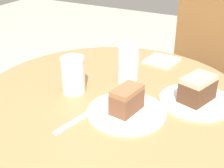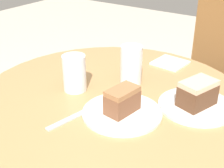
{
  "view_description": "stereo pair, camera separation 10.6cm",
  "coord_description": "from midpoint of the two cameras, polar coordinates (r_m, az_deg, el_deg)",
  "views": [
    {
      "loc": [
        0.44,
        -0.83,
        1.29
      ],
      "look_at": [
        0.0,
        0.0,
        0.81
      ],
      "focal_mm": 50.0,
      "sensor_mm": 36.0,
      "label": 1
    },
    {
      "loc": [
        0.53,
        -0.78,
        1.29
      ],
      "look_at": [
        0.0,
        0.0,
        0.81
      ],
      "focal_mm": 50.0,
      "sensor_mm": 36.0,
      "label": 2
    }
  ],
  "objects": [
    {
      "name": "plate_near",
      "position": [
        0.97,
        5.0,
        -5.34
      ],
      "size": [
        0.25,
        0.25,
        0.01
      ],
      "color": "silver",
      "rests_on": "table"
    },
    {
      "name": "cake_slice_far",
      "position": [
        1.03,
        18.26,
        -1.67
      ],
      "size": [
        0.11,
        0.13,
        0.08
      ],
      "rotation": [
        0.0,
        0.0,
        5.97
      ],
      "color": "brown",
      "rests_on": "plate_far"
    },
    {
      "name": "glass_water",
      "position": [
        1.08,
        -4.1,
        1.59
      ],
      "size": [
        0.08,
        0.08,
        0.13
      ],
      "color": "silver",
      "rests_on": "table"
    },
    {
      "name": "cake_slice_near",
      "position": [
        0.94,
        5.11,
        -3.09
      ],
      "size": [
        0.08,
        0.11,
        0.08
      ],
      "rotation": [
        0.0,
        0.0,
        6.14
      ],
      "color": "brown",
      "rests_on": "plate_near"
    },
    {
      "name": "table",
      "position": [
        1.19,
        2.58,
        -10.88
      ],
      "size": [
        0.94,
        0.94,
        0.77
      ],
      "color": "tan",
      "rests_on": "ground_plane"
    },
    {
      "name": "chair",
      "position": [
        1.9,
        19.81,
        0.24
      ],
      "size": [
        0.46,
        0.47,
        0.94
      ],
      "rotation": [
        0.0,
        0.0,
        -0.04
      ],
      "color": "brown",
      "rests_on": "ground_plane"
    },
    {
      "name": "plate_far",
      "position": [
        1.05,
        17.9,
        -3.89
      ],
      "size": [
        0.24,
        0.24,
        0.01
      ],
      "color": "silver",
      "rests_on": "table"
    },
    {
      "name": "fork",
      "position": [
        0.95,
        -4.03,
        -6.19
      ],
      "size": [
        0.05,
        0.19,
        0.0
      ],
      "rotation": [
        0.0,
        0.0,
        1.38
      ],
      "color": "silver",
      "rests_on": "table"
    },
    {
      "name": "glass_lemonade",
      "position": [
        1.13,
        6.18,
        3.13
      ],
      "size": [
        0.08,
        0.08,
        0.14
      ],
      "color": "silver",
      "rests_on": "table"
    },
    {
      "name": "napkin_stack",
      "position": [
        1.35,
        12.81,
        3.75
      ],
      "size": [
        0.14,
        0.14,
        0.01
      ],
      "rotation": [
        0.0,
        0.0,
        -0.1
      ],
      "color": "silver",
      "rests_on": "table"
    }
  ]
}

